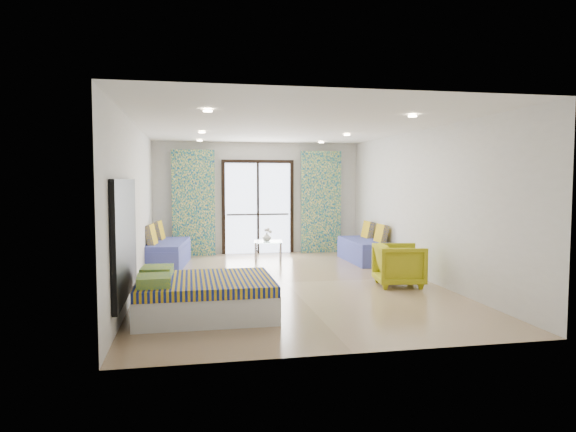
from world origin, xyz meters
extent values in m
cube|color=black|center=(0.00, 3.71, 2.24)|extent=(1.76, 0.08, 0.08)
cube|color=black|center=(-0.84, 3.71, 1.10)|extent=(0.08, 0.08, 2.20)
cube|color=black|center=(0.84, 3.71, 1.10)|extent=(0.08, 0.08, 2.20)
cube|color=black|center=(0.00, 3.71, 1.10)|extent=(0.05, 0.06, 2.20)
cube|color=#595451|center=(0.00, 3.73, 0.95)|extent=(1.52, 0.03, 0.04)
cube|color=white|center=(-1.55, 3.57, 1.25)|extent=(1.00, 0.10, 2.50)
cube|color=white|center=(1.55, 3.57, 1.25)|extent=(1.00, 0.10, 2.50)
cylinder|color=#FFE0B2|center=(-1.40, -2.00, 2.67)|extent=(0.12, 0.12, 0.02)
cylinder|color=#FFE0B2|center=(1.40, -2.00, 2.67)|extent=(0.12, 0.12, 0.02)
cylinder|color=#FFE0B2|center=(-1.40, 1.00, 2.67)|extent=(0.12, 0.12, 0.02)
cylinder|color=#FFE0B2|center=(1.40, 1.00, 2.67)|extent=(0.12, 0.12, 0.02)
cylinder|color=#FFE0B2|center=(-1.40, 3.00, 2.67)|extent=(0.12, 0.12, 0.02)
cylinder|color=#FFE0B2|center=(1.40, 3.00, 2.67)|extent=(0.12, 0.12, 0.02)
cube|color=black|center=(-2.46, -1.92, 1.05)|extent=(0.06, 2.10, 1.50)
cube|color=silver|center=(-2.47, -0.67, 1.05)|extent=(0.02, 0.10, 0.10)
cube|color=silver|center=(-1.45, -1.92, 0.18)|extent=(1.78, 1.42, 0.36)
cube|color=navy|center=(-1.45, -1.92, 0.42)|extent=(1.76, 1.45, 0.13)
cube|color=#18656C|center=(-2.09, -2.26, 0.55)|extent=(0.43, 0.51, 0.12)
cube|color=#18656C|center=(-2.09, -1.58, 0.55)|extent=(0.43, 0.52, 0.12)
cube|color=#424B9F|center=(-2.10, 2.19, 0.21)|extent=(0.94, 1.92, 0.41)
cube|color=#424B9F|center=(-2.10, 2.19, 0.46)|extent=(0.92, 1.88, 0.10)
cube|color=navy|center=(-2.41, 1.79, 0.70)|extent=(0.26, 0.48, 0.43)
cube|color=navy|center=(-2.30, 2.65, 0.70)|extent=(0.26, 0.48, 0.43)
cube|color=#424B9F|center=(2.10, 1.95, 0.19)|extent=(0.69, 1.75, 0.39)
cube|color=#424B9F|center=(2.10, 1.95, 0.44)|extent=(0.68, 1.72, 0.10)
cube|color=navy|center=(2.35, 1.54, 0.66)|extent=(0.20, 0.44, 0.40)
cube|color=navy|center=(2.34, 2.36, 0.66)|extent=(0.20, 0.44, 0.40)
cylinder|color=silver|center=(-0.23, 2.40, 0.20)|extent=(0.06, 0.06, 0.41)
cylinder|color=silver|center=(0.31, 2.32, 0.20)|extent=(0.06, 0.06, 0.41)
cylinder|color=silver|center=(-0.15, 2.94, 0.20)|extent=(0.06, 0.06, 0.41)
cylinder|color=silver|center=(0.40, 2.86, 0.20)|extent=(0.06, 0.06, 0.41)
cube|color=#8CA59E|center=(0.08, 2.63, 0.41)|extent=(0.72, 0.72, 0.02)
sphere|color=white|center=(0.13, 2.62, 0.63)|extent=(0.07, 0.07, 0.07)
sphere|color=white|center=(0.09, 2.68, 0.65)|extent=(0.07, 0.07, 0.07)
sphere|color=white|center=(0.03, 2.64, 0.67)|extent=(0.07, 0.07, 0.07)
sphere|color=white|center=(0.08, 2.58, 0.69)|extent=(0.07, 0.07, 0.07)
imported|color=white|center=(0.05, 2.64, 0.51)|extent=(0.24, 0.24, 0.20)
imported|color=#B0AD16|center=(1.83, -0.63, 0.39)|extent=(0.81, 0.85, 0.78)
camera|label=1|loc=(-1.65, -8.70, 1.79)|focal=32.00mm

